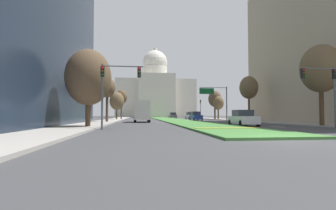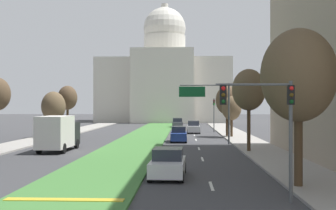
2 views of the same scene
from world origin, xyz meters
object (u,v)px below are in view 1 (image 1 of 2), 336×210
street_tree_right_distant (215,99)px  street_tree_left_far (117,101)px  capitol_building (155,94)px  street_tree_left_near (88,77)px  street_tree_right_mid (249,88)px  street_tree_right_far (218,103)px  street_tree_right_near (321,69)px  sedan_lead_stopped (243,118)px  sedan_distant (190,116)px  traffic_light_near_right (326,83)px  traffic_light_near_left (113,82)px  sedan_midblock (196,116)px  traffic_light_far_right (201,106)px  sedan_far_horizon (173,115)px  box_truck_delivery (142,111)px  overhead_guide_sign (217,96)px  street_tree_left_mid (107,88)px  street_tree_left_distant (121,97)px

street_tree_right_distant → street_tree_left_far: bearing=-173.1°
capitol_building → street_tree_left_near: 84.12m
street_tree_right_mid → street_tree_right_far: 16.61m
capitol_building → street_tree_left_far: (-11.47, -53.30, -6.14)m
street_tree_right_near → sedan_lead_stopped: bearing=155.7°
sedan_distant → traffic_light_near_right: bearing=-86.9°
street_tree_right_mid → street_tree_right_distant: (-0.05, 17.60, -0.71)m
traffic_light_near_left → sedan_midblock: 30.98m
traffic_light_near_right → traffic_light_far_right: bearing=88.9°
street_tree_right_mid → street_tree_left_near: bearing=-145.8°
sedan_lead_stopped → sedan_far_horizon: sedan_far_horizon is taller
traffic_light_near_left → box_truck_delivery: size_ratio=0.81×
traffic_light_far_right → street_tree_right_near: size_ratio=0.65×
street_tree_left_near → sedan_midblock: street_tree_left_near is taller
traffic_light_far_right → street_tree_left_near: 46.65m
capitol_building → traffic_light_near_left: size_ratio=6.31×
overhead_guide_sign → street_tree_left_mid: (-19.28, -8.33, 0.40)m
street_tree_right_near → sedan_far_horizon: (-6.95, 54.65, -4.79)m
street_tree_right_far → sedan_far_horizon: bearing=108.0°
overhead_guide_sign → sedan_distant: (-1.39, 17.35, -3.79)m
street_tree_left_near → street_tree_right_distant: street_tree_left_near is taller
street_tree_right_far → sedan_far_horizon: size_ratio=1.21×
street_tree_right_near → street_tree_left_near: bearing=178.2°
capitol_building → street_tree_right_far: bearing=-77.8°
street_tree_right_near → street_tree_left_distant: bearing=122.0°
street_tree_right_mid → sedan_distant: street_tree_right_mid is taller
street_tree_left_mid → box_truck_delivery: size_ratio=1.03×
traffic_light_near_left → sedan_far_horizon: traffic_light_near_left is taller
street_tree_right_far → street_tree_right_distant: 1.53m
street_tree_left_near → sedan_far_horizon: bearing=74.4°
street_tree_left_mid → box_truck_delivery: (5.12, 1.13, -3.36)m
capitol_building → traffic_light_near_right: bearing=-84.2°
street_tree_left_distant → street_tree_right_distant: street_tree_left_distant is taller
street_tree_left_far → street_tree_left_distant: size_ratio=0.87×
street_tree_right_distant → box_truck_delivery: bearing=-134.6°
traffic_light_far_right → street_tree_left_far: bearing=-150.8°
traffic_light_near_left → street_tree_right_distant: street_tree_right_distant is taller
traffic_light_near_right → traffic_light_far_right: same height
capitol_building → street_tree_left_far: capitol_building is taller
traffic_light_near_left → traffic_light_near_right: 17.61m
street_tree_right_distant → box_truck_delivery: size_ratio=1.05×
sedan_lead_stopped → sedan_far_horizon: size_ratio=0.95×
street_tree_right_near → box_truck_delivery: bearing=136.9°
traffic_light_far_right → overhead_guide_sign: (-1.80, -19.21, 1.33)m
street_tree_right_near → sedan_distant: (-4.32, 40.52, -4.77)m
traffic_light_near_right → sedan_lead_stopped: bearing=128.0°
street_tree_left_mid → street_tree_right_mid: (22.20, 0.81, 0.44)m
traffic_light_near_right → street_tree_right_near: 3.99m
street_tree_right_near → street_tree_right_far: 32.22m
street_tree_right_near → traffic_light_far_right: bearing=91.5°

